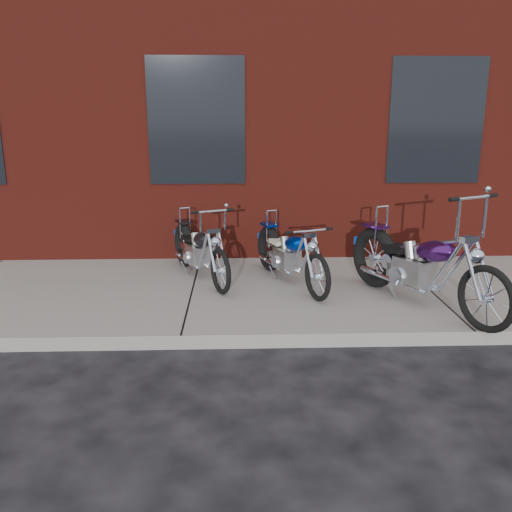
{
  "coord_description": "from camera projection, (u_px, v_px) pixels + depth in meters",
  "views": [
    {
      "loc": [
        0.58,
        -5.06,
        2.3
      ],
      "look_at": [
        0.78,
        0.8,
        0.76
      ],
      "focal_mm": 38.0,
      "sensor_mm": 36.0,
      "label": 1
    }
  ],
  "objects": [
    {
      "name": "chopper_blue",
      "position": [
        290.0,
        256.0,
        7.04
      ],
      "size": [
        0.82,
        1.91,
        0.87
      ],
      "rotation": [
        0.0,
        0.0,
        -1.21
      ],
      "color": "black",
      "rests_on": "sidewalk"
    },
    {
      "name": "ground",
      "position": [
        181.0,
        350.0,
        5.46
      ],
      "size": [
        120.0,
        120.0,
        0.0
      ],
      "primitive_type": "plane",
      "color": "black",
      "rests_on": "ground"
    },
    {
      "name": "chopper_third",
      "position": [
        199.0,
        252.0,
        7.26
      ],
      "size": [
        0.89,
        1.87,
        1.02
      ],
      "rotation": [
        0.0,
        0.0,
        -1.16
      ],
      "color": "black",
      "rests_on": "sidewalk"
    },
    {
      "name": "sidewalk",
      "position": [
        193.0,
        295.0,
        6.89
      ],
      "size": [
        22.0,
        3.0,
        0.15
      ],
      "primitive_type": "cube",
      "color": "gray",
      "rests_on": "ground"
    },
    {
      "name": "building_brick",
      "position": [
        210.0,
        36.0,
        12.18
      ],
      "size": [
        22.0,
        10.0,
        8.0
      ],
      "primitive_type": "cube",
      "color": "#5C1710",
      "rests_on": "ground"
    },
    {
      "name": "chopper_purple",
      "position": [
        420.0,
        268.0,
        6.2
      ],
      "size": [
        1.19,
        2.22,
        1.36
      ],
      "rotation": [
        0.0,
        0.0,
        -1.11
      ],
      "color": "black",
      "rests_on": "sidewalk"
    }
  ]
}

